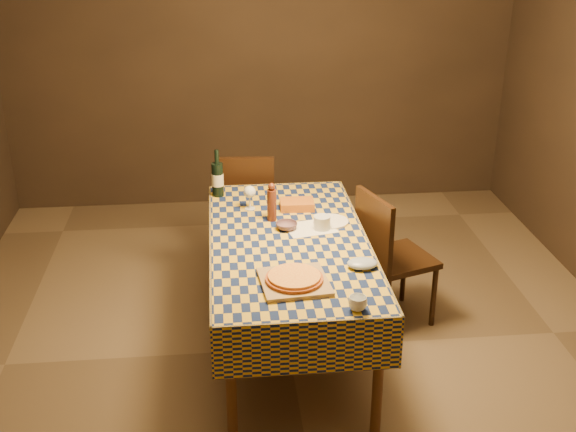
{
  "coord_description": "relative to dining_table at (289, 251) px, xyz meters",
  "views": [
    {
      "loc": [
        -0.4,
        -3.84,
        2.63
      ],
      "look_at": [
        0.0,
        0.05,
        0.9
      ],
      "focal_mm": 45.0,
      "sensor_mm": 36.0,
      "label": 1
    }
  ],
  "objects": [
    {
      "name": "white_plate",
      "position": [
        0.28,
        0.22,
        0.08
      ],
      "size": [
        0.26,
        0.26,
        0.01
      ],
      "primitive_type": "cylinder",
      "rotation": [
        0.0,
        0.0,
        0.16
      ],
      "color": "white",
      "rests_on": "dining_table"
    },
    {
      "name": "flour_bag",
      "position": [
        0.37,
        -0.39,
        0.1
      ],
      "size": [
        0.18,
        0.14,
        0.05
      ],
      "primitive_type": "ellipsoid",
      "rotation": [
        0.0,
        0.0,
        -0.07
      ],
      "color": "#95A8BF",
      "rests_on": "dining_table"
    },
    {
      "name": "pizza",
      "position": [
        -0.03,
        -0.54,
        0.11
      ],
      "size": [
        0.33,
        0.33,
        0.03
      ],
      "color": "#A5491B",
      "rests_on": "cutting_board"
    },
    {
      "name": "pepper_mill",
      "position": [
        -0.08,
        0.29,
        0.19
      ],
      "size": [
        0.06,
        0.06,
        0.25
      ],
      "color": "#532213",
      "rests_on": "dining_table"
    },
    {
      "name": "chair_far",
      "position": [
        -0.2,
        1.16,
        -0.17
      ],
      "size": [
        0.45,
        0.46,
        0.93
      ],
      "color": "black",
      "rests_on": "ground"
    },
    {
      "name": "flour_patch",
      "position": [
        0.15,
        0.14,
        0.08
      ],
      "size": [
        0.33,
        0.28,
        0.0
      ],
      "primitive_type": "cube",
      "rotation": [
        0.0,
        0.0,
        0.21
      ],
      "color": "white",
      "rests_on": "dining_table"
    },
    {
      "name": "deli_tub",
      "position": [
        0.22,
        0.13,
        0.12
      ],
      "size": [
        0.11,
        0.11,
        0.09
      ],
      "primitive_type": "cylinder",
      "rotation": [
        0.0,
        0.0,
        -0.03
      ],
      "color": "silver",
      "rests_on": "dining_table"
    },
    {
      "name": "cutting_board",
      "position": [
        -0.03,
        -0.54,
        0.09
      ],
      "size": [
        0.38,
        0.38,
        0.02
      ],
      "primitive_type": "cube",
      "rotation": [
        0.0,
        0.0,
        0.1
      ],
      "color": "#997847",
      "rests_on": "dining_table"
    },
    {
      "name": "bowl",
      "position": [
        0.0,
        0.15,
        0.1
      ],
      "size": [
        0.14,
        0.14,
        0.04
      ],
      "primitive_type": "imported",
      "rotation": [
        0.0,
        0.0,
        -0.06
      ],
      "color": "#624753",
      "rests_on": "dining_table"
    },
    {
      "name": "dining_table",
      "position": [
        0.0,
        0.0,
        0.0
      ],
      "size": [
        0.94,
        1.84,
        0.77
      ],
      "color": "brown",
      "rests_on": "ground"
    },
    {
      "name": "tumbler",
      "position": [
        0.25,
        -0.83,
        0.11
      ],
      "size": [
        0.09,
        0.09,
        0.07
      ],
      "primitive_type": "imported",
      "rotation": [
        0.0,
        0.0,
        0.02
      ],
      "color": "white",
      "rests_on": "dining_table"
    },
    {
      "name": "takeout_container",
      "position": [
        0.1,
        0.46,
        0.1
      ],
      "size": [
        0.22,
        0.16,
        0.05
      ],
      "primitive_type": "cube",
      "rotation": [
        0.0,
        0.0,
        -0.04
      ],
      "color": "#B15C17",
      "rests_on": "dining_table"
    },
    {
      "name": "wine_glass",
      "position": [
        -0.21,
        0.48,
        0.19
      ],
      "size": [
        0.08,
        0.08,
        0.16
      ],
      "color": "silver",
      "rests_on": "dining_table"
    },
    {
      "name": "wine_bottle",
      "position": [
        -0.41,
        0.74,
        0.2
      ],
      "size": [
        0.09,
        0.09,
        0.33
      ],
      "color": "black",
      "rests_on": "dining_table"
    },
    {
      "name": "room",
      "position": [
        0.0,
        0.0,
        0.66
      ],
      "size": [
        5.0,
        5.1,
        2.7
      ],
      "color": "brown",
      "rests_on": "ground"
    },
    {
      "name": "chair_right",
      "position": [
        0.67,
        0.26,
        -0.17
      ],
      "size": [
        0.54,
        0.54,
        0.93
      ],
      "color": "black",
      "rests_on": "ground"
    }
  ]
}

